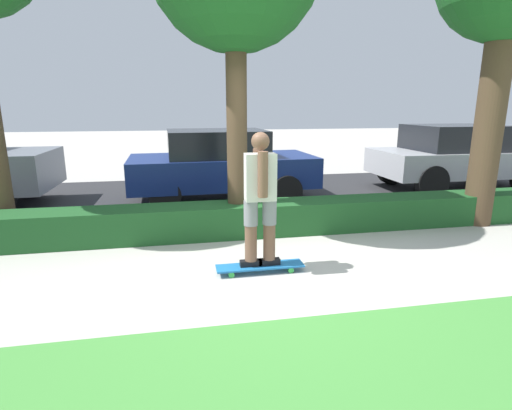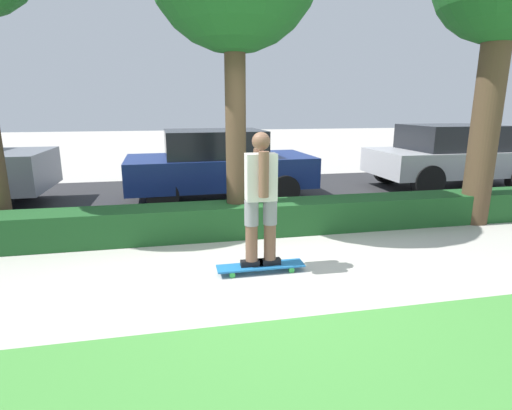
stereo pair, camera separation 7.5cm
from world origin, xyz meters
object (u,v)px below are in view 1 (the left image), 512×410
object	(u,v)px
skateboard	(260,266)
parked_car_middle	(221,164)
parked_car_rear	(456,156)
skater_person	(260,197)

from	to	relation	value
skateboard	parked_car_middle	xyz separation A→B (m)	(-0.03, 3.98, 0.68)
skateboard	parked_car_rear	bearing A→B (deg)	36.01
parked_car_middle	parked_car_rear	xyz separation A→B (m)	(5.58, 0.05, 0.04)
skater_person	parked_car_rear	xyz separation A→B (m)	(5.55, 4.03, -0.13)
parked_car_middle	parked_car_rear	size ratio (longest dim) A/B	1.01
skateboard	skater_person	bearing A→B (deg)	-90.00
parked_car_rear	skater_person	bearing A→B (deg)	-143.73
parked_car_middle	skater_person	bearing A→B (deg)	-91.68
skater_person	parked_car_rear	bearing A→B (deg)	36.01
skater_person	parked_car_middle	bearing A→B (deg)	90.44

